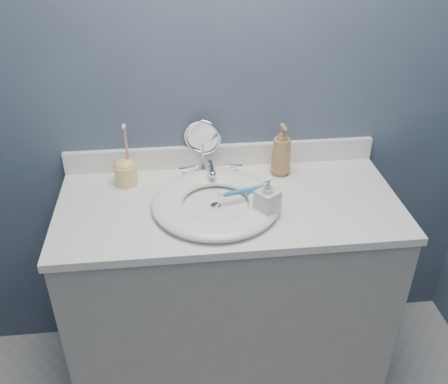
{
  "coord_description": "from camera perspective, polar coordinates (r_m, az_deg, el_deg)",
  "views": [
    {
      "loc": [
        -0.18,
        -0.5,
        1.86
      ],
      "look_at": [
        -0.02,
        0.94,
        0.94
      ],
      "focal_mm": 40.0,
      "sensor_mm": 36.0,
      "label": 1
    }
  ],
  "objects": [
    {
      "name": "soap_bottle_clear",
      "position": [
        1.66,
        4.99,
        -0.69
      ],
      "size": [
        0.1,
        0.1,
        0.15
      ],
      "primitive_type": "imported",
      "rotation": [
        0.0,
        0.0,
        -0.95
      ],
      "color": "silver",
      "rests_on": "countertop"
    },
    {
      "name": "soap_bottle_amber",
      "position": [
        1.91,
        6.59,
        4.81
      ],
      "size": [
        0.08,
        0.08,
        0.2
      ],
      "primitive_type": "imported",
      "rotation": [
        0.0,
        0.0,
        0.07
      ],
      "color": "#A4794A",
      "rests_on": "countertop"
    },
    {
      "name": "toothbrush_lying",
      "position": [
        1.75,
        2.1,
        0.09
      ],
      "size": [
        0.17,
        0.06,
        0.02
      ],
      "rotation": [
        0.0,
        0.0,
        0.25
      ],
      "color": "teal",
      "rests_on": "basin"
    },
    {
      "name": "drain",
      "position": [
        1.75,
        -0.93,
        -1.6
      ],
      "size": [
        0.04,
        0.04,
        0.01
      ],
      "primitive_type": "cylinder",
      "color": "silver",
      "rests_on": "countertop"
    },
    {
      "name": "countertop",
      "position": [
        1.79,
        0.58,
        -1.48
      ],
      "size": [
        1.22,
        0.57,
        0.03
      ],
      "primitive_type": "cube",
      "color": "white",
      "rests_on": "vanity_cabinet"
    },
    {
      "name": "vanity_cabinet",
      "position": [
        2.07,
        0.51,
        -11.66
      ],
      "size": [
        1.2,
        0.55,
        0.85
      ],
      "primitive_type": "cube",
      "color": "#A9A49A",
      "rests_on": "ground"
    },
    {
      "name": "faucet",
      "position": [
        1.9,
        -1.51,
        2.29
      ],
      "size": [
        0.25,
        0.13,
        0.07
      ],
      "color": "silver",
      "rests_on": "countertop"
    },
    {
      "name": "basin",
      "position": [
        1.74,
        -0.94,
        -1.2
      ],
      "size": [
        0.45,
        0.45,
        0.04
      ],
      "primitive_type": null,
      "color": "white",
      "rests_on": "countertop"
    },
    {
      "name": "makeup_mirror",
      "position": [
        1.92,
        -2.47,
        5.64
      ],
      "size": [
        0.14,
        0.08,
        0.21
      ],
      "rotation": [
        0.0,
        0.0,
        -0.29
      ],
      "color": "silver",
      "rests_on": "countertop"
    },
    {
      "name": "backsplash",
      "position": [
        1.98,
        -0.31,
        4.19
      ],
      "size": [
        1.22,
        0.02,
        0.09
      ],
      "primitive_type": "cube",
      "color": "white",
      "rests_on": "countertop"
    },
    {
      "name": "back_wall",
      "position": [
        1.88,
        -0.38,
        11.78
      ],
      "size": [
        2.2,
        0.02,
        2.4
      ],
      "primitive_type": "cube",
      "color": "#424E63",
      "rests_on": "ground"
    },
    {
      "name": "toothbrush_holder",
      "position": [
        1.89,
        -11.17,
        2.38
      ],
      "size": [
        0.08,
        0.08,
        0.24
      ],
      "rotation": [
        0.0,
        0.0,
        0.11
      ],
      "color": "#FAD67D",
      "rests_on": "countertop"
    }
  ]
}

